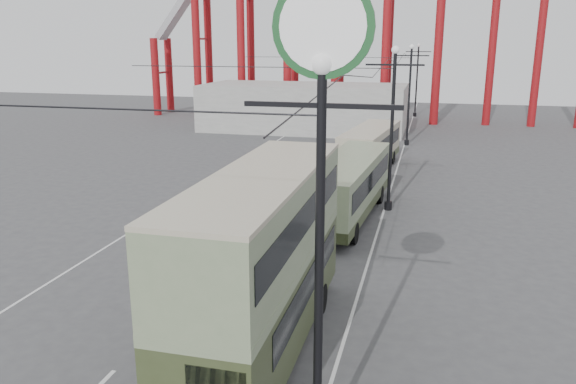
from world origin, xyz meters
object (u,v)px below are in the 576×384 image
(lamp_post_near, at_px, (321,128))
(pedestrian, at_px, (286,213))
(single_decker_cream, at_px, (370,147))
(double_decker_bus, at_px, (263,255))
(single_decker_green, at_px, (348,185))

(lamp_post_near, bearing_deg, pedestrian, 107.08)
(single_decker_cream, bearing_deg, pedestrian, -93.02)
(single_decker_cream, xyz_separation_m, pedestrian, (-2.61, -15.60, -0.82))
(double_decker_bus, height_order, single_decker_cream, double_decker_bus)
(lamp_post_near, distance_m, single_decker_green, 19.88)
(single_decker_cream, height_order, pedestrian, single_decker_cream)
(single_decker_cream, bearing_deg, double_decker_bus, -84.30)
(double_decker_bus, xyz_separation_m, pedestrian, (-2.25, 11.35, -2.25))
(lamp_post_near, relative_size, double_decker_bus, 1.00)
(single_decker_green, bearing_deg, pedestrian, -126.55)
(single_decker_green, relative_size, single_decker_cream, 1.12)
(single_decker_green, distance_m, single_decker_cream, 12.43)
(single_decker_cream, bearing_deg, lamp_post_near, -79.50)
(double_decker_bus, xyz_separation_m, single_decker_cream, (0.36, 26.95, -1.43))
(double_decker_bus, height_order, pedestrian, double_decker_bus)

